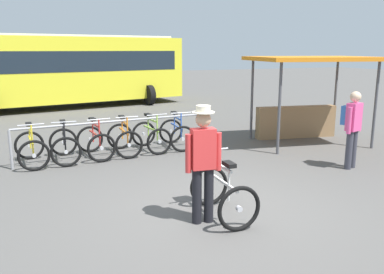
# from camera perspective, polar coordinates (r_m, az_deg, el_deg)

# --- Properties ---
(ground_plane) EXTENTS (80.00, 80.00, 0.00)m
(ground_plane) POSITION_cam_1_polar(r_m,az_deg,el_deg) (6.52, 3.09, -10.07)
(ground_plane) COLOR #514F4C
(bike_rack_rail) EXTENTS (4.60, 0.38, 0.88)m
(bike_rack_rail) POSITION_cam_1_polar(r_m,az_deg,el_deg) (9.53, -10.74, 1.33)
(bike_rack_rail) COLOR #99999E
(bike_rack_rail) RESTS_ON ground
(racked_bike_yellow) EXTENTS (0.72, 1.12, 0.97)m
(racked_bike_yellow) POSITION_cam_1_polar(r_m,az_deg,el_deg) (9.43, -21.83, -1.54)
(racked_bike_yellow) COLOR black
(racked_bike_yellow) RESTS_ON ground
(racked_bike_black) EXTENTS (0.71, 1.14, 0.98)m
(racked_bike_black) POSITION_cam_1_polar(r_m,az_deg,el_deg) (9.51, -17.64, -1.11)
(racked_bike_black) COLOR black
(racked_bike_black) RESTS_ON ground
(racked_bike_red) EXTENTS (0.75, 1.15, 0.97)m
(racked_bike_red) POSITION_cam_1_polar(r_m,az_deg,el_deg) (9.65, -13.55, -0.68)
(racked_bike_red) COLOR black
(racked_bike_red) RESTS_ON ground
(racked_bike_orange) EXTENTS (0.69, 1.11, 0.97)m
(racked_bike_orange) POSITION_cam_1_polar(r_m,az_deg,el_deg) (9.83, -9.60, -0.27)
(racked_bike_orange) COLOR black
(racked_bike_orange) RESTS_ON ground
(racked_bike_lime) EXTENTS (0.75, 1.17, 0.98)m
(racked_bike_lime) POSITION_cam_1_polar(r_m,az_deg,el_deg) (10.06, -5.81, 0.13)
(racked_bike_lime) COLOR black
(racked_bike_lime) RESTS_ON ground
(racked_bike_blue) EXTENTS (0.73, 1.13, 0.97)m
(racked_bike_blue) POSITION_cam_1_polar(r_m,az_deg,el_deg) (10.33, -2.20, 0.50)
(racked_bike_blue) COLOR black
(racked_bike_blue) RESTS_ON ground
(featured_bicycle) EXTENTS (0.69, 1.18, 0.97)m
(featured_bicycle) POSITION_cam_1_polar(r_m,az_deg,el_deg) (6.12, 4.08, -7.14)
(featured_bicycle) COLOR black
(featured_bicycle) RESTS_ON ground
(person_with_featured_bike) EXTENTS (0.53, 0.32, 1.72)m
(person_with_featured_bike) POSITION_cam_1_polar(r_m,az_deg,el_deg) (5.71, 1.58, -3.26)
(person_with_featured_bike) COLOR black
(person_with_featured_bike) RESTS_ON ground
(pedestrian_with_backpack) EXTENTS (0.51, 0.41, 1.64)m
(pedestrian_with_backpack) POSITION_cam_1_polar(r_m,az_deg,el_deg) (9.05, 21.80, 1.61)
(pedestrian_with_backpack) COLOR #383842
(pedestrian_with_backpack) RESTS_ON ground
(bus_distant) EXTENTS (10.26, 4.38, 3.08)m
(bus_distant) POSITION_cam_1_polar(r_m,az_deg,el_deg) (18.45, -17.17, 9.48)
(bus_distant) COLOR yellow
(bus_distant) RESTS_ON ground
(market_stall) EXTENTS (3.47, 2.84, 2.30)m
(market_stall) POSITION_cam_1_polar(r_m,az_deg,el_deg) (11.41, 15.71, 6.40)
(market_stall) COLOR #4C4C51
(market_stall) RESTS_ON ground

